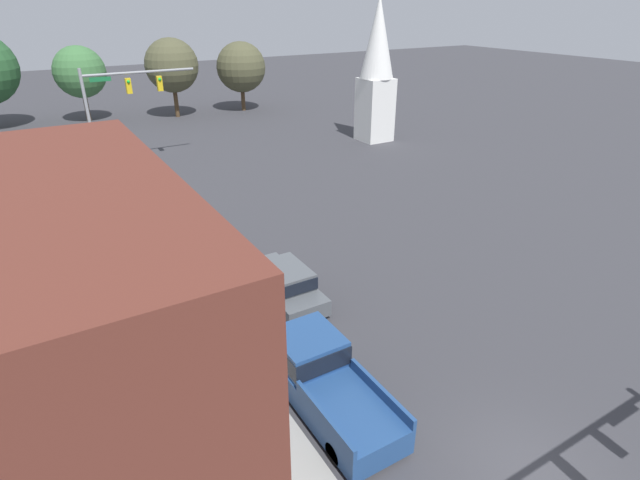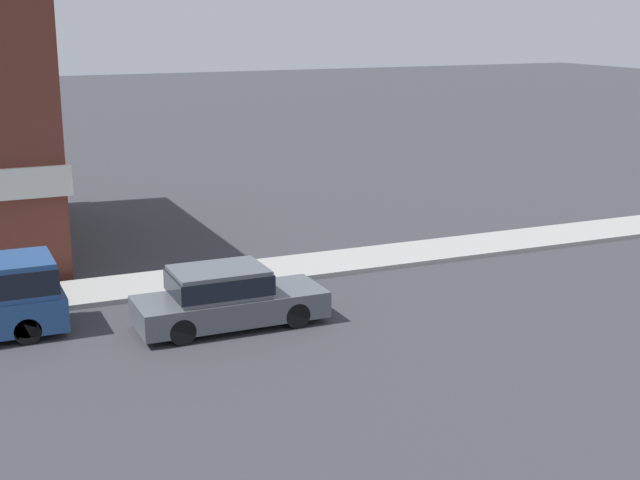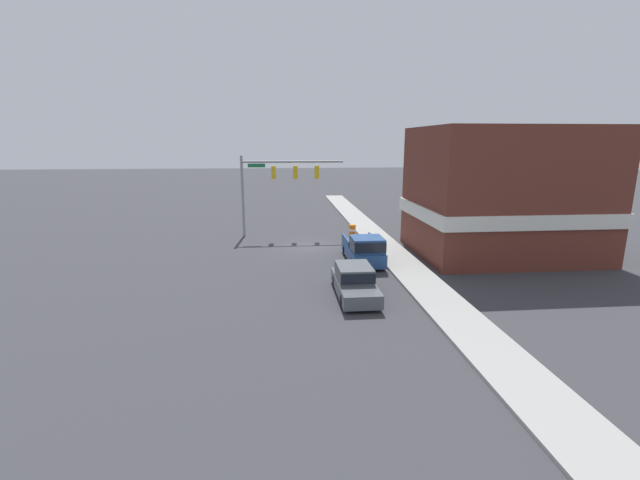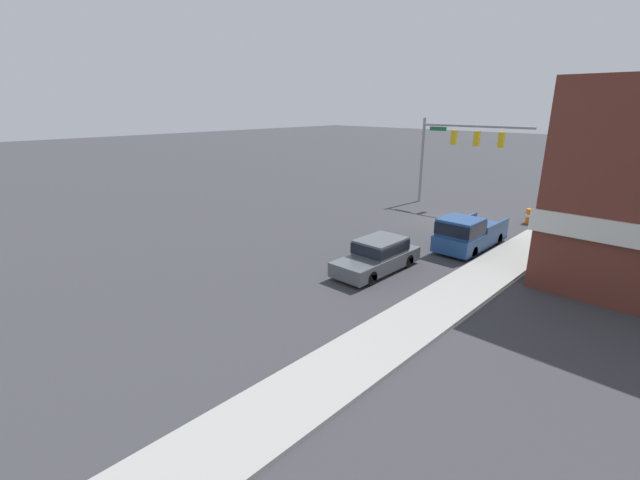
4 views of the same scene
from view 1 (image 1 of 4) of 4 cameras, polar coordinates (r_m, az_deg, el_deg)
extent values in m
plane|color=#38383D|center=(15.69, 22.11, -23.09)|extent=(200.00, 200.00, 0.00)
cylinder|color=gray|center=(39.23, -24.82, 12.10)|extent=(0.22, 0.22, 7.21)
cylinder|color=gray|center=(39.34, -19.93, 17.58)|extent=(7.75, 0.18, 0.18)
cube|color=gold|center=(39.28, -21.04, 16.12)|extent=(0.36, 0.36, 1.05)
sphere|color=green|center=(39.04, -21.05, 16.54)|extent=(0.22, 0.22, 0.22)
cube|color=gold|center=(39.73, -17.86, 16.66)|extent=(0.36, 0.36, 1.05)
sphere|color=green|center=(39.50, -17.85, 17.08)|extent=(0.22, 0.22, 0.22)
cube|color=#196B38|center=(38.92, -23.82, 16.46)|extent=(1.40, 0.04, 0.30)
cylinder|color=black|center=(21.99, -8.01, -4.58)|extent=(0.22, 0.66, 0.66)
cylinder|color=black|center=(22.57, -4.20, -3.53)|extent=(0.22, 0.66, 0.66)
cylinder|color=black|center=(19.67, -4.48, -8.41)|extent=(0.22, 0.66, 0.66)
cylinder|color=black|center=(20.31, -0.32, -7.10)|extent=(0.22, 0.66, 0.66)
cube|color=#51565B|center=(21.00, -4.35, -5.37)|extent=(1.86, 4.83, 0.67)
cube|color=#51565B|center=(20.43, -4.04, -4.08)|extent=(1.71, 2.32, 0.71)
cube|color=black|center=(20.43, -4.04, -4.08)|extent=(1.73, 2.41, 0.50)
cylinder|color=black|center=(16.64, -4.53, -15.83)|extent=(0.22, 0.66, 0.66)
cylinder|color=black|center=(17.30, 0.99, -13.82)|extent=(0.22, 0.66, 0.66)
cylinder|color=black|center=(14.63, 1.72, -23.14)|extent=(0.22, 0.66, 0.66)
cylinder|color=black|center=(15.38, 7.81, -20.34)|extent=(0.22, 0.66, 0.66)
cube|color=navy|center=(15.72, 1.32, -17.37)|extent=(2.03, 5.24, 0.85)
cube|color=navy|center=(16.08, -1.40, -12.12)|extent=(1.93, 1.99, 0.89)
cube|color=black|center=(16.08, -1.40, -12.12)|extent=(1.95, 2.07, 0.63)
cube|color=navy|center=(14.25, 0.49, -19.67)|extent=(0.12, 2.95, 0.35)
cube|color=navy|center=(15.05, 7.00, -16.86)|extent=(0.12, 2.95, 0.35)
cube|color=white|center=(45.27, 6.28, 14.58)|extent=(2.57, 2.57, 5.32)
cone|color=white|center=(44.51, 6.68, 22.05)|extent=(2.83, 2.83, 6.50)
cylinder|color=#4C3823|center=(57.87, -25.08, 13.47)|extent=(0.44, 0.44, 2.62)
sphere|color=#3D703D|center=(57.36, -25.77, 16.91)|extent=(5.00, 5.00, 5.00)
cylinder|color=#4C3823|center=(56.92, -16.10, 14.77)|extent=(0.44, 0.44, 2.81)
sphere|color=#4C4C33|center=(56.37, -16.59, 18.58)|extent=(5.41, 5.41, 5.41)
cylinder|color=#4C3823|center=(58.93, -8.77, 15.53)|extent=(0.44, 0.44, 2.27)
sphere|color=#4C4C33|center=(58.42, -9.01, 18.94)|extent=(5.33, 5.33, 5.33)
camera|label=2|loc=(30.29, 41.46, 12.81)|focal=50.00mm
camera|label=3|loc=(38.54, -14.15, 19.65)|focal=24.00mm
camera|label=4|loc=(32.24, -38.00, 13.97)|focal=24.00mm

